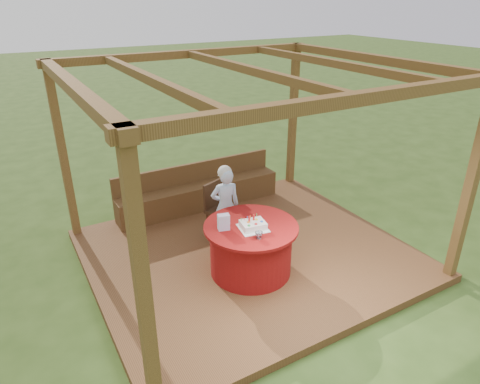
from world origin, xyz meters
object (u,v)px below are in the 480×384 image
Objects in this scene: bench at (199,193)px; table at (251,248)px; drinking_glass at (259,235)px; gift_bag at (224,222)px; elderly_woman at (225,204)px; chair at (218,206)px; birthday_cake at (253,225)px.

bench is 2.18m from table.
drinking_glass is at bearing -104.50° from table.
elderly_woman is at bearing 75.26° from gift_bag.
elderly_woman is 1.23m from drinking_glass.
drinking_glass is (-0.32, -2.50, 0.50)m from bench.
elderly_woman is (-0.03, -0.30, 0.17)m from chair.
bench is at bearing 82.88° from chair.
gift_bag is (-0.60, -2.08, 0.56)m from bench.
drinking_glass is (-0.07, -0.26, -0.00)m from birthday_cake.
elderly_woman is 0.97m from birthday_cake.
elderly_woman reaches higher than birthday_cake.
birthday_cake is (-0.10, -0.96, 0.13)m from elderly_woman.
table is 5.94× the size of gift_bag.
table is 1.48× the size of chair.
elderly_woman reaches higher than bench.
gift_bag is at bearing 165.75° from table.
drinking_glass reaches higher than table.
elderly_woman reaches higher than table.
bench is 2.32m from birthday_cake.
drinking_glass is (-0.17, -1.22, 0.13)m from elderly_woman.
bench is 2.57m from drinking_glass.
birthday_cake is at bearing -95.87° from elderly_woman.
bench is at bearing 88.57° from gift_bag.
chair is 1.31m from birthday_cake.
birthday_cake is at bearing 74.64° from drinking_glass.
table is at bearing -96.18° from bench.
bench is at bearing 82.69° from drinking_glass.
elderly_woman is 3.07× the size of birthday_cake.
gift_bag is at bearing 122.97° from drinking_glass.
gift_bag is at bearing -113.40° from chair.
drinking_glass is at bearing -42.44° from gift_bag.
gift_bag is 0.51m from drinking_glass.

